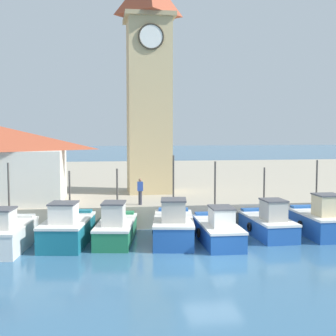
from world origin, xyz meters
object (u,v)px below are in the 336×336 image
Objects in this scene: fishing_boat_left_outer at (6,234)px; fishing_boat_mid_right at (218,230)px; fishing_boat_left_inner at (67,229)px; fishing_boat_right_inner at (268,223)px; fishing_boat_right_outer at (321,221)px; fishing_boat_center at (173,226)px; dock_worker_near_tower at (140,191)px; fishing_boat_mid_left at (116,228)px; clock_tower at (149,77)px.

fishing_boat_mid_right is at bearing -0.64° from fishing_boat_left_outer.
fishing_boat_right_inner reaches higher than fishing_boat_left_inner.
fishing_boat_mid_right is 1.22× the size of fishing_boat_right_outer.
fishing_boat_left_outer is at bearing -175.94° from fishing_boat_right_inner.
fishing_boat_left_outer reaches higher than fishing_boat_right_inner.
dock_worker_near_tower is (-1.41, 4.00, 1.40)m from fishing_boat_center.
fishing_boat_mid_left is 11.41m from fishing_boat_right_outer.
fishing_boat_center is 2.34m from fishing_boat_mid_right.
dock_worker_near_tower is at bearing 129.14° from fishing_boat_mid_right.
fishing_boat_right_outer is at bearing 1.33° from fishing_boat_center.
fishing_boat_right_outer is at bearing -21.26° from dock_worker_near_tower.
clock_tower reaches higher than fishing_boat_right_outer.
clock_tower is (-8.64, 9.47, 8.89)m from fishing_boat_right_outer.
fishing_boat_right_inner is (10.98, 0.31, -0.10)m from fishing_boat_left_inner.
dock_worker_near_tower is (7.06, 4.41, 1.45)m from fishing_boat_left_outer.
fishing_boat_mid_right is 3.26× the size of dock_worker_near_tower.
fishing_boat_left_inner is at bearing -174.87° from fishing_boat_mid_left.
fishing_boat_mid_right is at bearing -160.77° from fishing_boat_right_inner.
fishing_boat_right_outer is 10.60m from dock_worker_near_tower.
fishing_boat_center is at bearing -178.67° from fishing_boat_right_outer.
fishing_boat_left_inner is at bearing -178.38° from fishing_boat_right_inner.
fishing_boat_right_inner is (13.92, 0.99, -0.06)m from fishing_boat_left_outer.
clock_tower is at bearing 91.50° from fishing_boat_center.
fishing_boat_right_inner is at bearing 172.37° from fishing_boat_right_outer.
fishing_boat_center is 4.47m from dock_worker_near_tower.
fishing_boat_right_outer is at bearing 2.02° from fishing_boat_left_outer.
fishing_boat_left_outer is 8.48m from fishing_boat_center.
fishing_boat_left_inner is at bearing 179.67° from fishing_boat_right_outer.
fishing_boat_left_outer is 3.02m from fishing_boat_left_inner.
fishing_boat_left_inner is at bearing -119.33° from clock_tower.
fishing_boat_left_inner is 0.95× the size of fishing_boat_mid_left.
fishing_boat_mid_left is at bearing 169.08° from fishing_boat_mid_right.
fishing_boat_center is 3.22× the size of dock_worker_near_tower.
fishing_boat_left_outer is 5.52m from fishing_boat_mid_left.
fishing_boat_mid_left is (2.51, 0.23, -0.07)m from fishing_boat_left_inner.
fishing_boat_left_outer is 0.91× the size of fishing_boat_mid_left.
fishing_boat_center is (5.53, -0.27, 0.01)m from fishing_boat_left_inner.
fishing_boat_left_outer is 13.96m from fishing_boat_right_inner.
fishing_boat_right_inner is 3.01× the size of dock_worker_near_tower.
fishing_boat_mid_left is at bearing -106.80° from clock_tower.
fishing_boat_mid_left is at bearing 5.13° from fishing_boat_left_inner.
fishing_boat_center is 5.49m from fishing_boat_right_inner.
fishing_boat_mid_right reaches higher than fishing_boat_mid_left.
dock_worker_near_tower is (-1.15, -5.66, -7.50)m from clock_tower.
fishing_boat_left_outer reaches higher than fishing_boat_mid_left.
fishing_boat_center is 0.30× the size of clock_tower.
fishing_boat_right_inner is 2.96m from fishing_boat_right_outer.
dock_worker_near_tower is (4.12, 3.73, 1.41)m from fishing_boat_left_inner.
fishing_boat_mid_left is at bearing 9.39° from fishing_boat_left_outer.
fishing_boat_mid_right is 0.30× the size of clock_tower.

